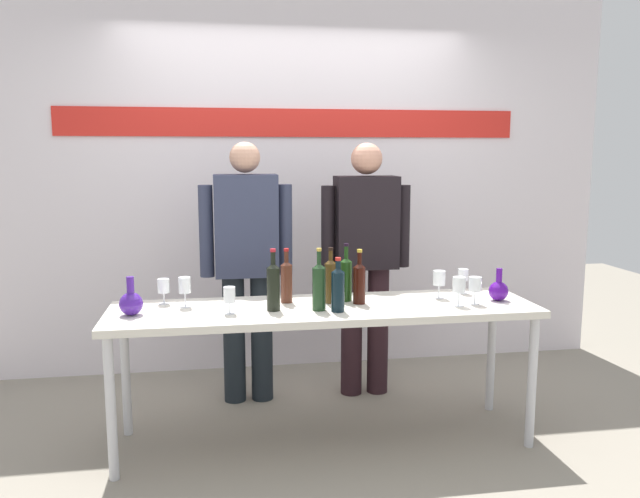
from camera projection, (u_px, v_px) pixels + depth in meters
ground_plane at (324, 440)px, 3.55m from camera, size 10.00×10.00×0.00m
back_wall at (294, 167)px, 4.65m from camera, size 4.74×0.11×3.00m
display_table at (324, 318)px, 3.44m from camera, size 2.32×0.62×0.77m
decanter_blue_left at (131, 303)px, 3.23m from camera, size 0.12×0.12×0.20m
decanter_blue_right at (499, 290)px, 3.55m from camera, size 0.11×0.11×0.19m
presenter_left at (247, 257)px, 4.00m from camera, size 0.59×0.22×1.67m
presenter_right at (366, 254)px, 4.12m from camera, size 0.59×0.22×1.67m
wine_bottle_0 at (273, 285)px, 3.32m from camera, size 0.07×0.07×0.33m
wine_bottle_1 at (287, 280)px, 3.50m from camera, size 0.06×0.06×0.31m
wine_bottle_2 at (338, 288)px, 3.30m from camera, size 0.07×0.07×0.29m
wine_bottle_3 at (319, 285)px, 3.33m from camera, size 0.07×0.07×0.33m
wine_bottle_4 at (359, 281)px, 3.48m from camera, size 0.07×0.07×0.30m
wine_bottle_5 at (331, 279)px, 3.49m from camera, size 0.07×0.07×0.31m
wine_bottle_6 at (346, 277)px, 3.54m from camera, size 0.07×0.07×0.33m
wine_glass_left_0 at (185, 286)px, 3.40m from camera, size 0.07×0.07×0.16m
wine_glass_left_1 at (163, 286)px, 3.47m from camera, size 0.07×0.07×0.14m
wine_glass_left_2 at (229, 295)px, 3.26m from camera, size 0.06×0.06×0.14m
wine_glass_right_0 at (475, 284)px, 3.46m from camera, size 0.07×0.07×0.15m
wine_glass_right_1 at (439, 279)px, 3.61m from camera, size 0.07×0.07×0.16m
wine_glass_right_2 at (459, 285)px, 3.42m from camera, size 0.07×0.07×0.16m
wine_glass_right_3 at (463, 276)px, 3.73m from camera, size 0.06×0.06×0.15m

